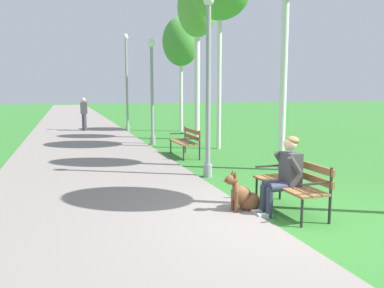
% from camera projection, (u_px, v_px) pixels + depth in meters
% --- Properties ---
extents(ground_plane, '(120.00, 120.00, 0.00)m').
position_uv_depth(ground_plane, '(285.00, 221.00, 5.76)').
color(ground_plane, '#33752D').
extents(paved_path, '(4.40, 60.00, 0.04)m').
position_uv_depth(paved_path, '(75.00, 119.00, 27.56)').
color(paved_path, gray).
rests_on(paved_path, ground).
extents(park_bench_near, '(0.55, 1.50, 0.85)m').
position_uv_depth(park_bench_near, '(293.00, 181.00, 6.19)').
color(park_bench_near, olive).
rests_on(park_bench_near, ground).
extents(park_bench_mid, '(0.55, 1.50, 0.85)m').
position_uv_depth(park_bench_mid, '(186.00, 140.00, 11.47)').
color(park_bench_mid, olive).
rests_on(park_bench_mid, ground).
extents(person_seated_on_near_bench, '(0.74, 0.49, 1.25)m').
position_uv_depth(person_seated_on_near_bench, '(284.00, 172.00, 6.05)').
color(person_seated_on_near_bench, '#33384C').
rests_on(person_seated_on_near_bench, ground).
extents(dog_brown, '(0.83, 0.30, 0.71)m').
position_uv_depth(dog_brown, '(244.00, 197.00, 6.18)').
color(dog_brown, brown).
rests_on(dog_brown, ground).
extents(lamp_post_near, '(0.24, 0.24, 4.10)m').
position_uv_depth(lamp_post_near, '(208.00, 84.00, 8.49)').
color(lamp_post_near, gray).
rests_on(lamp_post_near, ground).
extents(lamp_post_mid, '(0.24, 0.24, 3.84)m').
position_uv_depth(lamp_post_mid, '(152.00, 90.00, 13.93)').
color(lamp_post_mid, gray).
rests_on(lamp_post_mid, ground).
extents(lamp_post_far, '(0.24, 0.24, 4.69)m').
position_uv_depth(lamp_post_far, '(127.00, 82.00, 18.48)').
color(lamp_post_far, gray).
rests_on(lamp_post_far, ground).
extents(birch_tree_fourth, '(1.57, 1.53, 6.39)m').
position_uv_depth(birch_tree_fourth, '(197.00, 11.00, 15.02)').
color(birch_tree_fourth, silver).
rests_on(birch_tree_fourth, ground).
extents(birch_tree_fifth, '(1.78, 1.90, 5.51)m').
position_uv_depth(birch_tree_fifth, '(181.00, 42.00, 18.41)').
color(birch_tree_fifth, silver).
rests_on(birch_tree_fifth, ground).
extents(pedestrian_distant, '(0.32, 0.22, 1.65)m').
position_uv_depth(pedestrian_distant, '(84.00, 114.00, 18.72)').
color(pedestrian_distant, '#383842').
rests_on(pedestrian_distant, ground).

